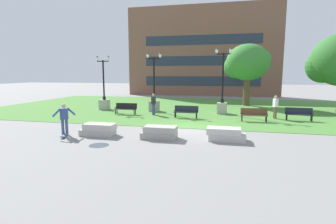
% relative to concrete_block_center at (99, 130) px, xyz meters
% --- Properties ---
extents(ground_plane, '(140.00, 140.00, 0.00)m').
position_rel_concrete_block_center_xyz_m(ground_plane, '(4.47, 2.72, -0.31)').
color(ground_plane, gray).
extents(grass_lawn, '(40.00, 20.00, 0.02)m').
position_rel_concrete_block_center_xyz_m(grass_lawn, '(4.47, 12.72, -0.30)').
color(grass_lawn, '#4C8438').
rests_on(grass_lawn, ground).
extents(concrete_block_center, '(1.86, 0.90, 0.64)m').
position_rel_concrete_block_center_xyz_m(concrete_block_center, '(0.00, 0.00, 0.00)').
color(concrete_block_center, '#B2ADA3').
rests_on(concrete_block_center, ground).
extents(concrete_block_left, '(1.81, 0.90, 0.64)m').
position_rel_concrete_block_center_xyz_m(concrete_block_left, '(3.41, 0.04, 0.00)').
color(concrete_block_left, '#9E9991').
rests_on(concrete_block_left, ground).
extents(concrete_block_right, '(1.90, 0.90, 0.64)m').
position_rel_concrete_block_center_xyz_m(concrete_block_right, '(6.72, 0.36, 0.00)').
color(concrete_block_right, '#BCB7B2').
rests_on(concrete_block_right, ground).
extents(person_skateboarder, '(0.92, 0.92, 1.71)m').
position_rel_concrete_block_center_xyz_m(person_skateboarder, '(-1.82, -0.35, 0.66)').
color(person_skateboarder, '#384C7A').
rests_on(person_skateboarder, ground).
extents(skateboard, '(0.55, 1.02, 0.14)m').
position_rel_concrete_block_center_xyz_m(skateboard, '(-1.61, -0.72, -0.22)').
color(skateboard, '#2D4C75').
rests_on(skateboard, ground).
extents(puddle, '(0.93, 0.93, 0.01)m').
position_rel_concrete_block_center_xyz_m(puddle, '(0.97, -1.87, -0.30)').
color(puddle, '#47515B').
rests_on(puddle, ground).
extents(park_bench_near_left, '(1.81, 0.56, 0.90)m').
position_rel_concrete_block_center_xyz_m(park_bench_near_left, '(3.78, 6.50, 0.23)').
color(park_bench_near_left, '#1E232D').
rests_on(park_bench_near_left, grass_lawn).
extents(park_bench_near_right, '(1.80, 0.53, 0.90)m').
position_rel_concrete_block_center_xyz_m(park_bench_near_right, '(8.61, 6.10, 0.23)').
color(park_bench_near_right, brown).
rests_on(park_bench_near_right, grass_lawn).
extents(park_bench_far_left, '(1.83, 0.64, 0.90)m').
position_rel_concrete_block_center_xyz_m(park_bench_far_left, '(11.74, 7.13, 0.23)').
color(park_bench_far_left, '#1E232D').
rests_on(park_bench_far_left, grass_lawn).
extents(park_bench_far_right, '(1.81, 0.56, 0.90)m').
position_rel_concrete_block_center_xyz_m(park_bench_far_right, '(-1.29, 7.19, 0.23)').
color(park_bench_far_right, black).
rests_on(park_bench_far_right, grass_lawn).
extents(lamp_post_left, '(1.32, 0.80, 4.90)m').
position_rel_concrete_block_center_xyz_m(lamp_post_left, '(-4.35, 9.53, 0.71)').
color(lamp_post_left, '#ADA89E').
rests_on(lamp_post_left, grass_lawn).
extents(lamp_post_right, '(1.32, 0.80, 5.36)m').
position_rel_concrete_block_center_xyz_m(lamp_post_right, '(6.36, 9.31, 0.79)').
color(lamp_post_right, '#ADA89E').
rests_on(lamp_post_right, grass_lawn).
extents(lamp_post_center, '(1.32, 0.80, 5.07)m').
position_rel_concrete_block_center_xyz_m(lamp_post_center, '(0.50, 9.36, 0.74)').
color(lamp_post_center, gray).
rests_on(lamp_post_center, grass_lawn).
extents(tree_far_left, '(4.60, 4.38, 6.31)m').
position_rel_concrete_block_center_xyz_m(tree_far_left, '(8.65, 15.62, 4.08)').
color(tree_far_left, brown).
rests_on(tree_far_left, grass_lawn).
extents(person_bystander_near_lawn, '(0.35, 0.78, 1.71)m').
position_rel_concrete_block_center_xyz_m(person_bystander_near_lawn, '(10.24, 7.64, 0.68)').
color(person_bystander_near_lawn, brown).
rests_on(person_bystander_near_lawn, grass_lawn).
extents(person_bystander_far_lawn, '(0.29, 0.63, 1.71)m').
position_rel_concrete_block_center_xyz_m(person_bystander_far_lawn, '(0.99, 7.41, 0.68)').
color(person_bystander_far_lawn, '#384C7A').
rests_on(person_bystander_far_lawn, grass_lawn).
extents(building_facade_distant, '(22.67, 1.03, 13.29)m').
position_rel_concrete_block_center_xyz_m(building_facade_distant, '(2.89, 27.21, 6.33)').
color(building_facade_distant, brown).
rests_on(building_facade_distant, ground).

